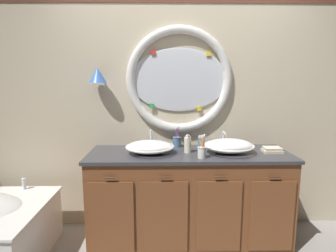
# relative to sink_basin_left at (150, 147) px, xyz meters

# --- Properties ---
(back_wall_assembly) EXTENTS (6.40, 0.26, 2.60)m
(back_wall_assembly) POSITION_rel_sink_basin_left_xyz_m (0.30, 0.37, 0.39)
(back_wall_assembly) COLOR beige
(back_wall_assembly) RESTS_ON ground_plane
(vanity_counter) EXTENTS (1.88, 0.65, 0.87)m
(vanity_counter) POSITION_rel_sink_basin_left_xyz_m (0.37, 0.03, -0.50)
(vanity_counter) COLOR brown
(vanity_counter) RESTS_ON ground_plane
(sink_basin_left) EXTENTS (0.45, 0.45, 0.12)m
(sink_basin_left) POSITION_rel_sink_basin_left_xyz_m (0.00, 0.00, 0.00)
(sink_basin_left) COLOR white
(sink_basin_left) RESTS_ON vanity_counter
(sink_basin_right) EXTENTS (0.46, 0.46, 0.13)m
(sink_basin_right) POSITION_rel_sink_basin_left_xyz_m (0.73, 0.00, 0.01)
(sink_basin_right) COLOR white
(sink_basin_right) RESTS_ON vanity_counter
(faucet_set_left) EXTENTS (0.22, 0.14, 0.18)m
(faucet_set_left) POSITION_rel_sink_basin_left_xyz_m (-0.00, 0.25, 0.01)
(faucet_set_left) COLOR silver
(faucet_set_left) RESTS_ON vanity_counter
(faucet_set_right) EXTENTS (0.20, 0.12, 0.16)m
(faucet_set_right) POSITION_rel_sink_basin_left_xyz_m (0.73, 0.25, 0.00)
(faucet_set_right) COLOR silver
(faucet_set_right) RESTS_ON vanity_counter
(toothbrush_holder_left) EXTENTS (0.09, 0.09, 0.22)m
(toothbrush_holder_left) POSITION_rel_sink_basin_left_xyz_m (0.26, 0.25, -0.00)
(toothbrush_holder_left) COLOR slate
(toothbrush_holder_left) RESTS_ON vanity_counter
(toothbrush_holder_right) EXTENTS (0.08, 0.08, 0.21)m
(toothbrush_holder_right) POSITION_rel_sink_basin_left_xyz_m (0.46, -0.17, 0.00)
(toothbrush_holder_right) COLOR white
(toothbrush_holder_right) RESTS_ON vanity_counter
(soap_dispenser) EXTENTS (0.06, 0.07, 0.18)m
(soap_dispenser) POSITION_rel_sink_basin_left_xyz_m (0.35, 0.02, 0.02)
(soap_dispenser) COLOR #EFE5C6
(soap_dispenser) RESTS_ON vanity_counter
(folded_hand_towel) EXTENTS (0.17, 0.13, 0.05)m
(folded_hand_towel) POSITION_rel_sink_basin_left_xyz_m (1.14, 0.01, -0.04)
(folded_hand_towel) COLOR beige
(folded_hand_towel) RESTS_ON vanity_counter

